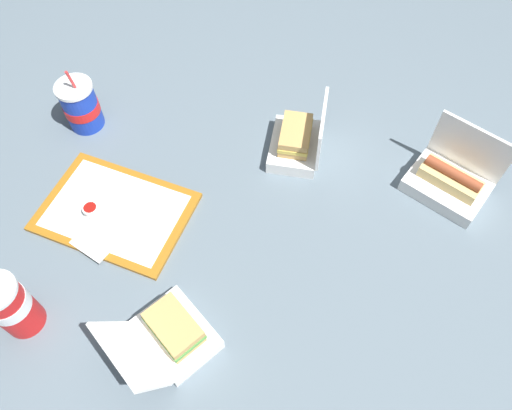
{
  "coord_description": "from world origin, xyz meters",
  "views": [
    {
      "loc": [
        0.08,
        -0.63,
        1.09
      ],
      "look_at": [
        -0.01,
        0.02,
        0.05
      ],
      "focal_mm": 35.0,
      "sensor_mm": 36.0,
      "label": 1
    }
  ],
  "objects_px": {
    "clamshell_sandwich_back": "(298,141)",
    "soda_cup_center": "(81,106)",
    "food_tray": "(115,212)",
    "plastic_fork": "(122,182)",
    "soda_cup_corner": "(10,306)",
    "clamshell_hotdog_right": "(450,180)",
    "ketchup_cup": "(91,210)",
    "clamshell_sandwich_center": "(171,334)"
  },
  "relations": [
    {
      "from": "food_tray",
      "to": "clamshell_sandwich_back",
      "type": "distance_m",
      "value": 0.52
    },
    {
      "from": "soda_cup_center",
      "to": "soda_cup_corner",
      "type": "height_order",
      "value": "soda_cup_corner"
    },
    {
      "from": "clamshell_hotdog_right",
      "to": "soda_cup_corner",
      "type": "relative_size",
      "value": 1.04
    },
    {
      "from": "clamshell_sandwich_center",
      "to": "food_tray",
      "type": "bearing_deg",
      "value": 126.14
    },
    {
      "from": "food_tray",
      "to": "ketchup_cup",
      "type": "relative_size",
      "value": 10.54
    },
    {
      "from": "soda_cup_center",
      "to": "clamshell_hotdog_right",
      "type": "bearing_deg",
      "value": -5.26
    },
    {
      "from": "food_tray",
      "to": "plastic_fork",
      "type": "xyz_separation_m",
      "value": [
        -0.01,
        0.09,
        0.01
      ]
    },
    {
      "from": "ketchup_cup",
      "to": "clamshell_sandwich_back",
      "type": "xyz_separation_m",
      "value": [
        0.5,
        0.28,
        0.02
      ]
    },
    {
      "from": "clamshell_hotdog_right",
      "to": "clamshell_sandwich_center",
      "type": "bearing_deg",
      "value": -141.43
    },
    {
      "from": "ketchup_cup",
      "to": "clamshell_sandwich_back",
      "type": "distance_m",
      "value": 0.57
    },
    {
      "from": "ketchup_cup",
      "to": "soda_cup_corner",
      "type": "xyz_separation_m",
      "value": [
        -0.06,
        -0.29,
        0.07
      ]
    },
    {
      "from": "clamshell_hotdog_right",
      "to": "plastic_fork",
      "type": "bearing_deg",
      "value": -172.99
    },
    {
      "from": "ketchup_cup",
      "to": "plastic_fork",
      "type": "xyz_separation_m",
      "value": [
        0.05,
        0.1,
        -0.01
      ]
    },
    {
      "from": "clamshell_sandwich_back",
      "to": "soda_cup_corner",
      "type": "distance_m",
      "value": 0.8
    },
    {
      "from": "food_tray",
      "to": "clamshell_sandwich_center",
      "type": "height_order",
      "value": "clamshell_sandwich_center"
    },
    {
      "from": "clamshell_sandwich_back",
      "to": "soda_cup_center",
      "type": "distance_m",
      "value": 0.61
    },
    {
      "from": "ketchup_cup",
      "to": "soda_cup_corner",
      "type": "bearing_deg",
      "value": -102.32
    },
    {
      "from": "clamshell_hotdog_right",
      "to": "clamshell_sandwich_center",
      "type": "distance_m",
      "value": 0.8
    },
    {
      "from": "food_tray",
      "to": "clamshell_sandwich_center",
      "type": "bearing_deg",
      "value": -53.86
    },
    {
      "from": "clamshell_sandwich_back",
      "to": "soda_cup_center",
      "type": "relative_size",
      "value": 0.88
    },
    {
      "from": "ketchup_cup",
      "to": "clamshell_sandwich_back",
      "type": "relative_size",
      "value": 0.22
    },
    {
      "from": "clamshell_sandwich_back",
      "to": "clamshell_sandwich_center",
      "type": "xyz_separation_m",
      "value": [
        -0.22,
        -0.57,
        -0.0
      ]
    },
    {
      "from": "clamshell_hotdog_right",
      "to": "soda_cup_center",
      "type": "height_order",
      "value": "soda_cup_center"
    },
    {
      "from": "ketchup_cup",
      "to": "clamshell_hotdog_right",
      "type": "relative_size",
      "value": 0.16
    },
    {
      "from": "plastic_fork",
      "to": "clamshell_hotdog_right",
      "type": "xyz_separation_m",
      "value": [
        0.85,
        0.1,
        0.03
      ]
    },
    {
      "from": "clamshell_sandwich_center",
      "to": "plastic_fork",
      "type": "bearing_deg",
      "value": 120.29
    },
    {
      "from": "clamshell_hotdog_right",
      "to": "clamshell_sandwich_back",
      "type": "distance_m",
      "value": 0.41
    },
    {
      "from": "food_tray",
      "to": "clamshell_sandwich_back",
      "type": "relative_size",
      "value": 2.31
    },
    {
      "from": "food_tray",
      "to": "plastic_fork",
      "type": "relative_size",
      "value": 3.83
    },
    {
      "from": "food_tray",
      "to": "clamshell_hotdog_right",
      "type": "distance_m",
      "value": 0.87
    },
    {
      "from": "clamshell_hotdog_right",
      "to": "clamshell_sandwich_center",
      "type": "height_order",
      "value": "clamshell_hotdog_right"
    },
    {
      "from": "clamshell_hotdog_right",
      "to": "food_tray",
      "type": "bearing_deg",
      "value": -167.18
    },
    {
      "from": "ketchup_cup",
      "to": "clamshell_hotdog_right",
      "type": "xyz_separation_m",
      "value": [
        0.9,
        0.21,
        0.01
      ]
    },
    {
      "from": "ketchup_cup",
      "to": "plastic_fork",
      "type": "height_order",
      "value": "ketchup_cup"
    },
    {
      "from": "plastic_fork",
      "to": "clamshell_sandwich_center",
      "type": "distance_m",
      "value": 0.45
    },
    {
      "from": "plastic_fork",
      "to": "soda_cup_center",
      "type": "bearing_deg",
      "value": 157.4
    },
    {
      "from": "plastic_fork",
      "to": "ketchup_cup",
      "type": "bearing_deg",
      "value": -86.79
    },
    {
      "from": "food_tray",
      "to": "soda_cup_corner",
      "type": "height_order",
      "value": "soda_cup_corner"
    },
    {
      "from": "plastic_fork",
      "to": "soda_cup_center",
      "type": "height_order",
      "value": "soda_cup_center"
    },
    {
      "from": "clamshell_sandwich_center",
      "to": "soda_cup_corner",
      "type": "distance_m",
      "value": 0.34
    },
    {
      "from": "clamshell_hotdog_right",
      "to": "clamshell_sandwich_center",
      "type": "xyz_separation_m",
      "value": [
        -0.62,
        -0.5,
        0.0
      ]
    },
    {
      "from": "food_tray",
      "to": "ketchup_cup",
      "type": "distance_m",
      "value": 0.06
    }
  ]
}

